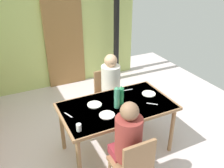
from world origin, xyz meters
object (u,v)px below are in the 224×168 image
dining_table (117,110)px  water_bottle_green_far (117,97)px  chair_near_diner (133,164)px  person_far_diner (111,81)px  chair_far_diner (108,93)px  water_bottle_green_near (121,96)px  person_near_diner (128,137)px

dining_table → water_bottle_green_far: 0.23m
chair_near_diner → person_far_diner: bearing=73.3°
chair_near_diner → chair_far_diner: bearing=74.7°
dining_table → person_far_diner: bearing=70.5°
chair_near_diner → water_bottle_green_near: water_bottle_green_near is taller
chair_near_diner → water_bottle_green_near: 0.92m
dining_table → chair_far_diner: (0.23, 0.78, -0.19)m
person_near_diner → water_bottle_green_near: size_ratio=2.82×
chair_near_diner → water_bottle_green_near: (0.26, 0.79, 0.39)m
dining_table → person_near_diner: person_near_diner is taller
chair_far_diner → water_bottle_green_near: water_bottle_green_near is taller
dining_table → water_bottle_green_near: (0.06, 0.01, 0.20)m
dining_table → person_far_diner: size_ratio=1.96×
chair_far_diner → water_bottle_green_near: 0.88m
dining_table → chair_far_diner: chair_far_diner is taller
dining_table → person_far_diner: 0.69m
chair_far_diner → dining_table: bearing=73.7°
chair_near_diner → person_near_diner: (-0.00, 0.14, 0.28)m
dining_table → water_bottle_green_far: water_bottle_green_far is taller
chair_near_diner → person_far_diner: size_ratio=1.13×
person_near_diner → water_bottle_green_far: 0.64m
person_near_diner → person_far_diner: same height
chair_far_diner → person_far_diner: 0.31m
person_near_diner → chair_near_diner: bearing=-90.0°
person_near_diner → water_bottle_green_far: (0.18, 0.61, 0.13)m
dining_table → chair_near_diner: size_ratio=1.73×
person_far_diner → water_bottle_green_near: 0.67m
person_near_diner → water_bottle_green_far: size_ratio=2.45×
person_near_diner → chair_far_diner: bearing=73.3°
chair_near_diner → person_far_diner: (0.43, 1.43, 0.28)m
water_bottle_green_far → chair_near_diner: bearing=-103.4°
dining_table → person_far_diner: person_far_diner is taller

